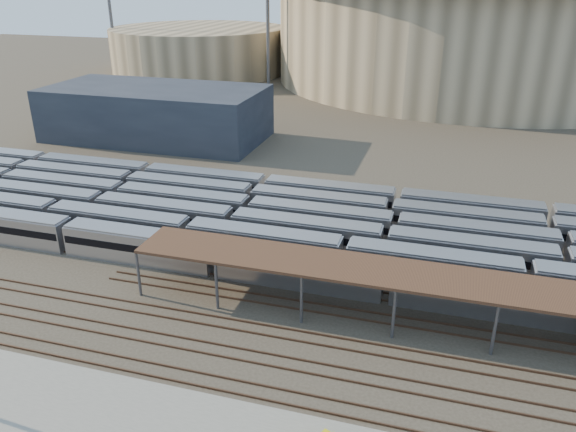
# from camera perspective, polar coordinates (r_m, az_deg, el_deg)

# --- Properties ---
(ground) EXTENTS (420.00, 420.00, 0.00)m
(ground) POSITION_cam_1_polar(r_m,az_deg,el_deg) (56.04, -8.21, -9.84)
(ground) COLOR #383026
(ground) RESTS_ON ground
(apron) EXTENTS (50.00, 9.00, 0.20)m
(apron) POSITION_cam_1_polar(r_m,az_deg,el_deg) (48.27, -21.61, -17.74)
(apron) COLOR gray
(apron) RESTS_ON ground
(subway_trains) EXTENTS (117.26, 23.90, 3.60)m
(subway_trains) POSITION_cam_1_polar(r_m,az_deg,el_deg) (71.58, -5.36, -0.25)
(subway_trains) COLOR #ABAAAF
(subway_trains) RESTS_ON ground
(inspection_shed) EXTENTS (60.30, 6.00, 5.30)m
(inspection_shed) POSITION_cam_1_polar(r_m,az_deg,el_deg) (52.79, 15.88, -6.50)
(inspection_shed) COLOR #515155
(inspection_shed) RESTS_ON ground
(empty_tracks) EXTENTS (170.00, 9.62, 0.18)m
(empty_tracks) POSITION_cam_1_polar(r_m,az_deg,el_deg) (52.34, -10.49, -12.61)
(empty_tracks) COLOR #4C3323
(empty_tracks) RESTS_ON ground
(stadium) EXTENTS (124.00, 124.00, 32.50)m
(stadium) POSITION_cam_1_polar(r_m,az_deg,el_deg) (182.66, 18.73, 18.08)
(stadium) COLOR tan
(stadium) RESTS_ON ground
(secondary_arena) EXTENTS (56.00, 56.00, 14.00)m
(secondary_arena) POSITION_cam_1_polar(r_m,az_deg,el_deg) (191.49, -8.95, 16.34)
(secondary_arena) COLOR tan
(secondary_arena) RESTS_ON ground
(service_building) EXTENTS (42.00, 20.00, 10.00)m
(service_building) POSITION_cam_1_polar(r_m,az_deg,el_deg) (114.80, -13.23, 10.15)
(service_building) COLOR #1E232D
(service_building) RESTS_ON ground
(floodlight_0) EXTENTS (4.00, 1.00, 38.40)m
(floodlight_0) POSITION_cam_1_polar(r_m,az_deg,el_deg) (160.58, -2.08, 20.11)
(floodlight_0) COLOR #515155
(floodlight_0) RESTS_ON ground
(floodlight_1) EXTENTS (4.00, 1.00, 38.40)m
(floodlight_1) POSITION_cam_1_polar(r_m,az_deg,el_deg) (193.71, -17.68, 19.71)
(floodlight_1) COLOR #515155
(floodlight_1) RESTS_ON ground
(floodlight_3) EXTENTS (4.00, 1.00, 38.40)m
(floodlight_3) POSITION_cam_1_polar(r_m,az_deg,el_deg) (204.61, 8.37, 20.67)
(floodlight_3) COLOR #515155
(floodlight_3) RESTS_ON ground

